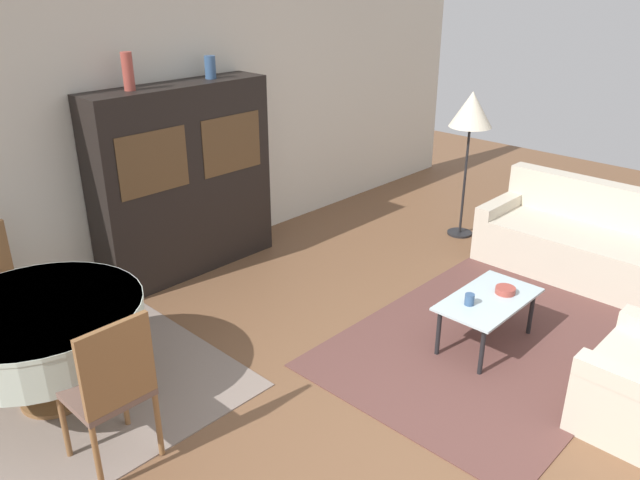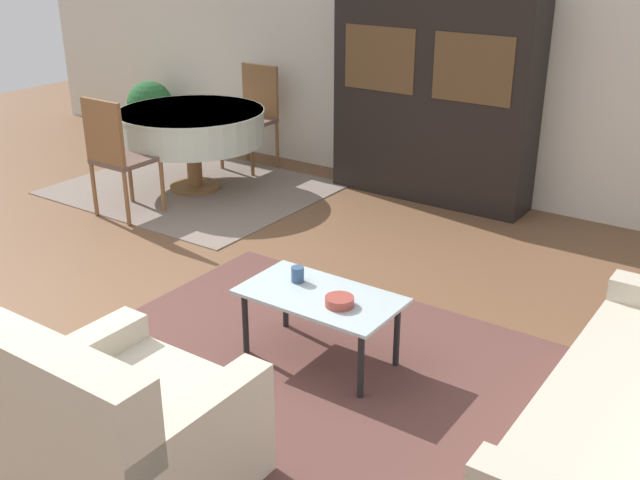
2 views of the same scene
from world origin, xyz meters
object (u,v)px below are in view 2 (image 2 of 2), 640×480
at_px(coffee_table, 320,302).
at_px(display_cabinet, 433,97).
at_px(dining_table, 192,126).
at_px(potted_plant, 150,108).
at_px(dining_chair_far, 254,111).
at_px(dining_chair_near, 116,151).
at_px(cup, 298,274).
at_px(bowl, 339,301).
at_px(armchair, 121,430).

height_order(coffee_table, display_cabinet, display_cabinet).
distance_m(display_cabinet, dining_table, 2.21).
bearing_deg(display_cabinet, potted_plant, -177.17).
bearing_deg(dining_chair_far, potted_plant, 0.36).
relative_size(dining_table, dining_chair_far, 1.32).
bearing_deg(potted_plant, dining_chair_far, 0.36).
height_order(dining_table, dining_chair_far, dining_chair_far).
height_order(dining_chair_near, potted_plant, dining_chair_near).
bearing_deg(dining_table, cup, -35.11).
height_order(dining_chair_near, dining_chair_far, same).
bearing_deg(bowl, coffee_table, 162.87).
relative_size(cup, potted_plant, 0.13).
bearing_deg(dining_chair_near, display_cabinet, 45.61).
bearing_deg(potted_plant, display_cabinet, 2.83).
distance_m(armchair, display_cabinet, 4.34).
relative_size(armchair, potted_plant, 1.31).
distance_m(armchair, dining_chair_near, 3.48).
bearing_deg(coffee_table, bowl, -17.13).
bearing_deg(bowl, dining_table, 146.86).
xyz_separation_m(dining_chair_near, cup, (2.51, -0.87, -0.11)).
height_order(coffee_table, potted_plant, potted_plant).
bearing_deg(dining_chair_near, dining_table, 90.00).
relative_size(armchair, cup, 10.31).
distance_m(coffee_table, dining_chair_near, 2.87).
bearing_deg(dining_chair_near, bowl, -18.77).
bearing_deg(display_cabinet, coffee_table, -74.66).
bearing_deg(dining_chair_near, coffee_table, -18.86).
bearing_deg(dining_table, armchair, -50.64).
height_order(display_cabinet, potted_plant, display_cabinet).
bearing_deg(coffee_table, dining_chair_far, 134.84).
height_order(armchair, bowl, armchair).
bearing_deg(armchair, display_cabinet, 99.31).
bearing_deg(potted_plant, armchair, -44.68).
bearing_deg(bowl, dining_chair_far, 135.98).
bearing_deg(display_cabinet, dining_chair_near, -134.39).
xyz_separation_m(armchair, dining_table, (-2.61, 3.19, 0.30)).
height_order(dining_table, cup, dining_table).
distance_m(coffee_table, dining_chair_far, 3.85).
bearing_deg(dining_chair_far, dining_table, 90.00).
distance_m(armchair, bowl, 1.34).
relative_size(armchair, display_cabinet, 0.51).
height_order(armchair, cup, armchair).
xyz_separation_m(display_cabinet, bowl, (0.95, -2.93, -0.47)).
xyz_separation_m(armchair, dining_chair_near, (-2.61, 2.29, 0.27)).
relative_size(dining_table, potted_plant, 1.89).
bearing_deg(armchair, coffee_table, 86.02).
distance_m(armchair, dining_table, 4.13).
relative_size(display_cabinet, dining_chair_far, 1.81).
bearing_deg(display_cabinet, dining_chair_far, -175.23).
bearing_deg(armchair, dining_table, 129.36).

